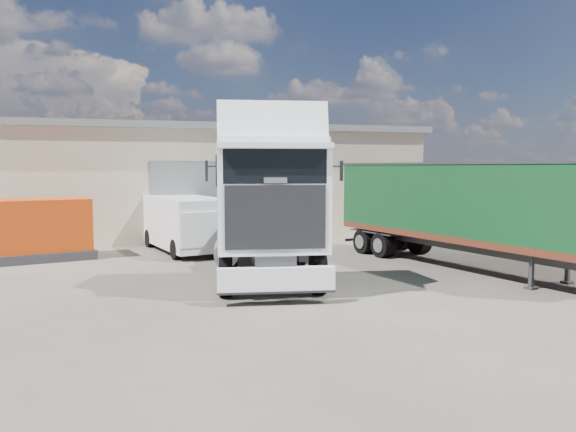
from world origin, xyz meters
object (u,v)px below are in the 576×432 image
object	(u,v)px
panel_van	(187,224)
orange_skip	(41,233)
box_trailer	(460,204)
tractor_unit	(268,211)

from	to	relation	value
panel_van	orange_skip	xyz separation A→B (m)	(-5.32, -0.31, -0.15)
box_trailer	orange_skip	size ratio (longest dim) A/B	2.73
box_trailer	panel_van	world-z (taller)	box_trailer
tractor_unit	orange_skip	size ratio (longest dim) A/B	1.98
tractor_unit	panel_van	bearing A→B (deg)	111.92
box_trailer	tractor_unit	bearing A→B (deg)	174.46
tractor_unit	box_trailer	distance (m)	6.87
panel_van	box_trailer	bearing A→B (deg)	-48.21
tractor_unit	panel_van	distance (m)	7.14
panel_van	orange_skip	size ratio (longest dim) A/B	1.42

